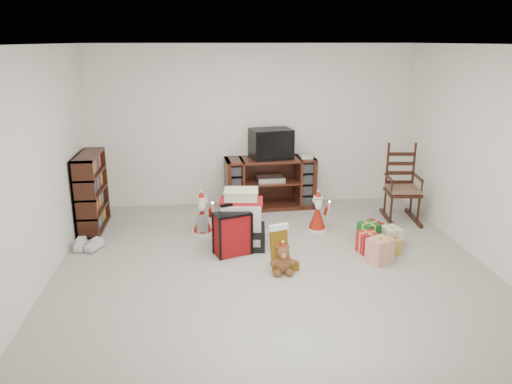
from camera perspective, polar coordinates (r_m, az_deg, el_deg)
The scene contains 13 objects.
room at distance 5.43m, azimuth 2.09°, elevation 3.20°, with size 5.01×5.01×2.51m.
tv_stand at distance 7.81m, azimuth 1.61°, elevation 1.04°, with size 1.42×0.58×0.79m.
bookshelf at distance 7.26m, azimuth -18.29°, elevation -0.12°, with size 0.29×0.87×1.07m.
rocking_chair at distance 7.62m, azimuth 16.22°, elevation -0.09°, with size 0.54×0.81×1.16m.
gift_pile at distance 6.32m, azimuth -1.68°, elevation -3.53°, with size 0.64×0.49×0.75m.
red_suitcase at distance 6.13m, azimuth -2.71°, elevation -4.75°, with size 0.47×0.35×0.64m.
stocking at distance 5.67m, azimuth 2.69°, elevation -6.45°, with size 0.27×0.12×0.58m, color #0C6D0C, non-canonical shape.
teddy_bear at distance 5.70m, azimuth 3.03°, elevation -7.83°, with size 0.23×0.20×0.34m.
santa_figurine at distance 6.95m, azimuth 7.03°, elevation -2.67°, with size 0.28×0.26×0.57m.
mrs_claus_figurine at distance 6.82m, azimuth -6.17°, elevation -2.91°, with size 0.29×0.28×0.60m.
sneaker_pair at distance 6.68m, azimuth -18.70°, elevation -5.89°, with size 0.35×0.30×0.10m.
gift_cluster at distance 6.52m, azimuth 13.71°, elevation -5.37°, with size 0.68×0.95×0.23m.
crt_television at distance 7.69m, azimuth 1.73°, elevation 5.55°, with size 0.68×0.54×0.45m.
Camera 1 is at (-0.75, -5.23, 2.54)m, focal length 35.00 mm.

